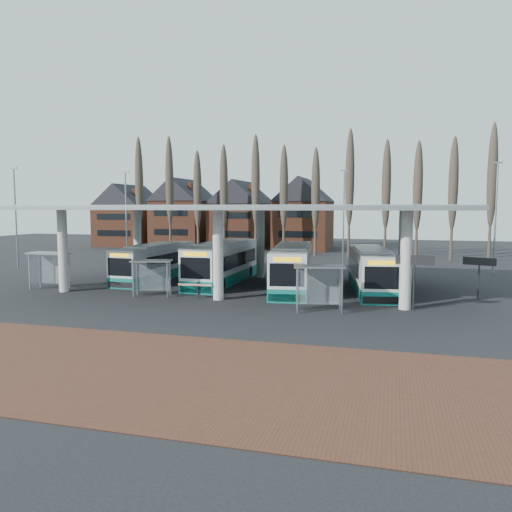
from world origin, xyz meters
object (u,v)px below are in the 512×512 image
(shelter_0, at_px, (50,262))
(shelter_2, at_px, (319,278))
(bus_0, at_px, (155,263))
(bus_1, at_px, (224,263))
(bus_3, at_px, (371,270))
(shelter_1, at_px, (152,270))
(bus_2, at_px, (292,268))

(shelter_0, bearing_deg, shelter_2, -8.46)
(bus_0, relative_size, bus_1, 0.90)
(bus_3, bearing_deg, shelter_0, -175.50)
(bus_0, relative_size, shelter_2, 3.42)
(bus_0, relative_size, shelter_1, 3.69)
(shelter_0, bearing_deg, bus_3, 12.76)
(bus_0, xyz_separation_m, shelter_0, (-5.32, -6.76, 0.60))
(bus_1, bearing_deg, bus_3, -4.84)
(bus_1, relative_size, bus_3, 1.04)
(bus_2, bearing_deg, shelter_2, -76.03)
(bus_3, bearing_deg, shelter_2, -116.46)
(bus_1, xyz_separation_m, shelter_0, (-11.54, -6.79, 0.44))
(bus_0, xyz_separation_m, bus_1, (6.23, 0.03, 0.16))
(bus_0, bearing_deg, shelter_0, -126.45)
(bus_2, bearing_deg, bus_1, 156.52)
(bus_2, relative_size, bus_3, 1.05)
(shelter_1, bearing_deg, shelter_0, 160.76)
(bus_0, bearing_deg, shelter_1, -63.10)
(bus_0, height_order, shelter_0, bus_0)
(bus_1, xyz_separation_m, bus_2, (6.05, -1.67, -0.02))
(bus_3, bearing_deg, bus_0, 167.45)
(bus_1, height_order, bus_3, bus_1)
(bus_2, distance_m, shelter_2, 8.51)
(shelter_0, height_order, shelter_1, shelter_0)
(shelter_0, relative_size, shelter_1, 1.02)
(shelter_1, bearing_deg, bus_3, 9.01)
(bus_0, relative_size, bus_2, 0.90)
(bus_3, relative_size, shelter_2, 3.63)
(bus_0, bearing_deg, bus_2, -5.89)
(bus_2, xyz_separation_m, shelter_1, (-8.77, -5.83, 0.27))
(bus_2, xyz_separation_m, shelter_2, (3.19, -7.88, 0.44))
(bus_0, xyz_separation_m, shelter_2, (15.46, -9.52, 0.58))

